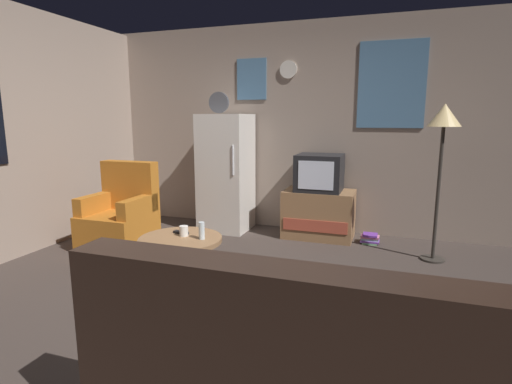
# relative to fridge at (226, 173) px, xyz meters

# --- Properties ---
(ground_plane) EXTENTS (12.00, 12.00, 0.00)m
(ground_plane) POSITION_rel_fridge_xyz_m (0.85, -2.06, -0.75)
(ground_plane) COLOR #3D332D
(wall_with_art) EXTENTS (5.20, 0.12, 2.63)m
(wall_with_art) POSITION_rel_fridge_xyz_m (0.86, 0.39, 0.57)
(wall_with_art) COLOR gray
(wall_with_art) RESTS_ON ground_plane
(fridge) EXTENTS (0.60, 0.62, 1.77)m
(fridge) POSITION_rel_fridge_xyz_m (0.00, 0.00, 0.00)
(fridge) COLOR silver
(fridge) RESTS_ON ground_plane
(tv_stand) EXTENTS (0.84, 0.53, 0.58)m
(tv_stand) POSITION_rel_fridge_xyz_m (1.22, 0.03, -0.46)
(tv_stand) COLOR #8E6642
(tv_stand) RESTS_ON ground_plane
(crt_tv) EXTENTS (0.54, 0.51, 0.44)m
(crt_tv) POSITION_rel_fridge_xyz_m (1.21, 0.03, 0.05)
(crt_tv) COLOR black
(crt_tv) RESTS_ON tv_stand
(standing_lamp) EXTENTS (0.32, 0.32, 1.59)m
(standing_lamp) POSITION_rel_fridge_xyz_m (2.49, -0.41, 0.60)
(standing_lamp) COLOR #332D28
(standing_lamp) RESTS_ON ground_plane
(coffee_table) EXTENTS (0.72, 0.72, 0.43)m
(coffee_table) POSITION_rel_fridge_xyz_m (0.34, -1.81, -0.54)
(coffee_table) COLOR #8E6642
(coffee_table) RESTS_ON ground_plane
(wine_glass) EXTENTS (0.05, 0.05, 0.15)m
(wine_glass) POSITION_rel_fridge_xyz_m (0.53, -1.79, -0.24)
(wine_glass) COLOR silver
(wine_glass) RESTS_ON coffee_table
(mug_ceramic_white) EXTENTS (0.08, 0.08, 0.09)m
(mug_ceramic_white) POSITION_rel_fridge_xyz_m (0.34, -1.75, -0.27)
(mug_ceramic_white) COLOR silver
(mug_ceramic_white) RESTS_ON coffee_table
(remote_control) EXTENTS (0.16, 0.07, 0.02)m
(remote_control) POSITION_rel_fridge_xyz_m (0.28, -1.70, -0.31)
(remote_control) COLOR black
(remote_control) RESTS_ON coffee_table
(armchair) EXTENTS (0.68, 0.68, 0.96)m
(armchair) POSITION_rel_fridge_xyz_m (-0.85, -1.07, -0.42)
(armchair) COLOR #B2661E
(armchair) RESTS_ON ground_plane
(couch) EXTENTS (1.70, 0.80, 0.92)m
(couch) POSITION_rel_fridge_xyz_m (1.65, -3.19, -0.44)
(couch) COLOR black
(couch) RESTS_ON ground_plane
(book_stack) EXTENTS (0.21, 0.16, 0.11)m
(book_stack) POSITION_rel_fridge_xyz_m (1.84, -0.04, -0.70)
(book_stack) COLOR #84C78A
(book_stack) RESTS_ON ground_plane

